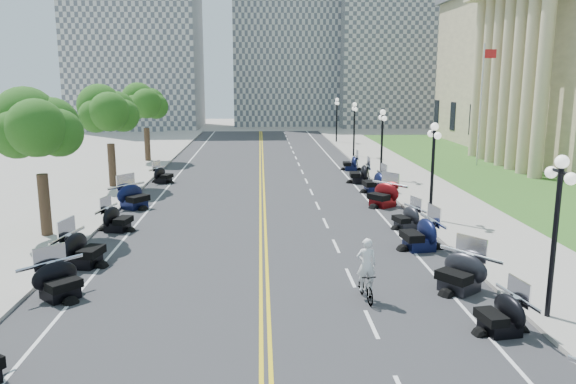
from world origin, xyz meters
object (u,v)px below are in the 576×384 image
object	(u,v)px
cyclist_rider	(367,246)
motorcycle_n_3	(501,312)
flagpole	(481,106)
bicycle	(366,286)

from	to	relation	value
cyclist_rider	motorcycle_n_3	bearing A→B (deg)	142.71
flagpole	bicycle	bearing A→B (deg)	-117.48
flagpole	motorcycle_n_3	xyz separation A→B (m)	(-11.20, -30.76, -4.35)
motorcycle_n_3	bicycle	size ratio (longest dim) A/B	1.12
motorcycle_n_3	cyclist_rider	world-z (taller)	cyclist_rider
flagpole	bicycle	world-z (taller)	flagpole
motorcycle_n_3	cyclist_rider	distance (m)	4.50
bicycle	flagpole	bearing A→B (deg)	57.00
motorcycle_n_3	cyclist_rider	xyz separation A→B (m)	(-3.44, 2.62, 1.25)
flagpole	motorcycle_n_3	world-z (taller)	flagpole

